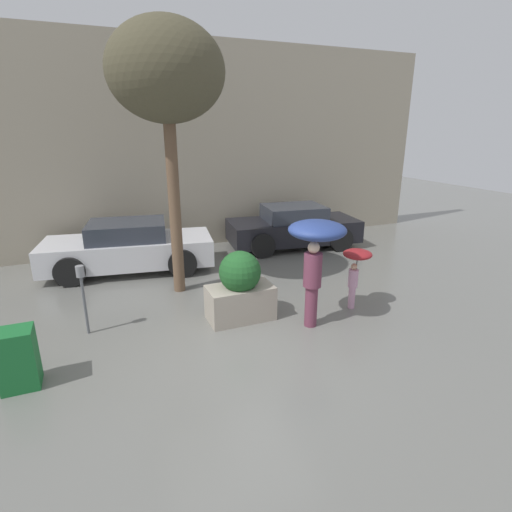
{
  "coord_description": "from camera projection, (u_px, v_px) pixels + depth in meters",
  "views": [
    {
      "loc": [
        -1.92,
        -5.63,
        3.59
      ],
      "look_at": [
        1.06,
        1.6,
        1.05
      ],
      "focal_mm": 28.0,
      "sensor_mm": 36.0,
      "label": 1
    }
  ],
  "objects": [
    {
      "name": "person_child",
      "position": [
        356.0,
        263.0,
        8.04
      ],
      "size": [
        0.58,
        0.58,
        1.24
      ],
      "rotation": [
        0.0,
        0.0,
        0.34
      ],
      "color": "#D199B7",
      "rests_on": "ground"
    },
    {
      "name": "parking_meter",
      "position": [
        82.0,
        286.0,
        6.99
      ],
      "size": [
        0.14,
        0.14,
        1.3
      ],
      "color": "#595B60",
      "rests_on": "ground"
    },
    {
      "name": "person_adult",
      "position": [
        316.0,
        243.0,
        7.18
      ],
      "size": [
        1.05,
        1.05,
        2.0
      ],
      "rotation": [
        0.0,
        0.0,
        0.7
      ],
      "color": "brown",
      "rests_on": "ground"
    },
    {
      "name": "building_facade",
      "position": [
        157.0,
        148.0,
        11.54
      ],
      "size": [
        18.0,
        0.3,
        6.0
      ],
      "color": "#9E937F",
      "rests_on": "ground"
    },
    {
      "name": "newspaper_box",
      "position": [
        18.0,
        359.0,
        5.65
      ],
      "size": [
        0.5,
        0.44,
        0.9
      ],
      "color": "#19662D",
      "rests_on": "ground"
    },
    {
      "name": "planter_box",
      "position": [
        240.0,
        288.0,
        7.65
      ],
      "size": [
        1.26,
        0.8,
        1.37
      ],
      "color": "#9E9384",
      "rests_on": "ground"
    },
    {
      "name": "street_tree",
      "position": [
        166.0,
        75.0,
        7.8
      ],
      "size": [
        2.32,
        2.32,
        5.61
      ],
      "color": "brown",
      "rests_on": "ground"
    },
    {
      "name": "ground_plane",
      "position": [
        234.0,
        349.0,
        6.75
      ],
      "size": [
        40.0,
        40.0,
        0.0
      ],
      "primitive_type": "plane",
      "color": "slate"
    },
    {
      "name": "parked_car_far",
      "position": [
        293.0,
        227.0,
        12.36
      ],
      "size": [
        4.14,
        2.26,
        1.3
      ],
      "rotation": [
        0.0,
        0.0,
        1.45
      ],
      "color": "black",
      "rests_on": "ground"
    },
    {
      "name": "parked_car_near",
      "position": [
        129.0,
        247.0,
        10.31
      ],
      "size": [
        4.41,
        2.37,
        1.3
      ],
      "rotation": [
        0.0,
        0.0,
        1.42
      ],
      "color": "silver",
      "rests_on": "ground"
    }
  ]
}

